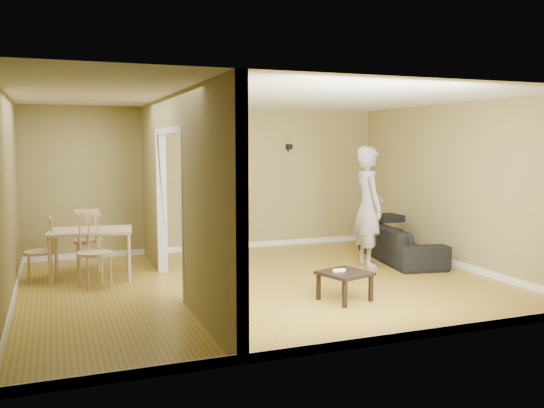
{
  "coord_description": "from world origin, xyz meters",
  "views": [
    {
      "loc": [
        -2.72,
        -7.47,
        1.97
      ],
      "look_at": [
        0.2,
        0.2,
        1.1
      ],
      "focal_mm": 38.0,
      "sensor_mm": 36.0,
      "label": 1
    }
  ],
  "objects_px": {
    "coffee_table": "(345,276)",
    "chair_far": "(88,239)",
    "chair_left": "(40,250)",
    "dining_table": "(91,235)",
    "sofa": "(401,238)",
    "bookshelf": "(219,201)",
    "person": "(369,196)",
    "chair_near": "(94,251)"
  },
  "relations": [
    {
      "from": "sofa",
      "to": "bookshelf",
      "type": "xyz_separation_m",
      "value": [
        -2.62,
        1.94,
        0.53
      ]
    },
    {
      "from": "chair_left",
      "to": "chair_near",
      "type": "distance_m",
      "value": 0.91
    },
    {
      "from": "coffee_table",
      "to": "person",
      "type": "bearing_deg",
      "value": 51.99
    },
    {
      "from": "coffee_table",
      "to": "bookshelf",
      "type": "bearing_deg",
      "value": 98.48
    },
    {
      "from": "sofa",
      "to": "dining_table",
      "type": "distance_m",
      "value": 4.98
    },
    {
      "from": "dining_table",
      "to": "chair_left",
      "type": "bearing_deg",
      "value": 178.73
    },
    {
      "from": "coffee_table",
      "to": "sofa",
      "type": "bearing_deg",
      "value": 42.16
    },
    {
      "from": "chair_near",
      "to": "chair_far",
      "type": "bearing_deg",
      "value": 73.26
    },
    {
      "from": "bookshelf",
      "to": "sofa",
      "type": "bearing_deg",
      "value": -36.42
    },
    {
      "from": "bookshelf",
      "to": "chair_left",
      "type": "height_order",
      "value": "bookshelf"
    },
    {
      "from": "sofa",
      "to": "chair_near",
      "type": "height_order",
      "value": "chair_near"
    },
    {
      "from": "sofa",
      "to": "chair_far",
      "type": "bearing_deg",
      "value": 87.61
    },
    {
      "from": "bookshelf",
      "to": "chair_far",
      "type": "height_order",
      "value": "bookshelf"
    },
    {
      "from": "chair_far",
      "to": "sofa",
      "type": "bearing_deg",
      "value": 175.88
    },
    {
      "from": "sofa",
      "to": "chair_near",
      "type": "xyz_separation_m",
      "value": [
        -4.94,
        -0.04,
        0.12
      ]
    },
    {
      "from": "coffee_table",
      "to": "chair_near",
      "type": "height_order",
      "value": "chair_near"
    },
    {
      "from": "dining_table",
      "to": "chair_near",
      "type": "bearing_deg",
      "value": -89.38
    },
    {
      "from": "sofa",
      "to": "chair_near",
      "type": "relative_size",
      "value": 2.01
    },
    {
      "from": "person",
      "to": "chair_left",
      "type": "height_order",
      "value": "person"
    },
    {
      "from": "dining_table",
      "to": "chair_near",
      "type": "xyz_separation_m",
      "value": [
        0.01,
        -0.56,
        -0.14
      ]
    },
    {
      "from": "person",
      "to": "dining_table",
      "type": "relative_size",
      "value": 1.95
    },
    {
      "from": "bookshelf",
      "to": "coffee_table",
      "type": "bearing_deg",
      "value": -81.52
    },
    {
      "from": "person",
      "to": "chair_far",
      "type": "relative_size",
      "value": 2.29
    },
    {
      "from": "chair_left",
      "to": "chair_far",
      "type": "bearing_deg",
      "value": 122.38
    },
    {
      "from": "person",
      "to": "chair_far",
      "type": "distance_m",
      "value": 4.43
    },
    {
      "from": "dining_table",
      "to": "chair_left",
      "type": "distance_m",
      "value": 0.72
    },
    {
      "from": "sofa",
      "to": "bookshelf",
      "type": "relative_size",
      "value": 1.11
    },
    {
      "from": "sofa",
      "to": "dining_table",
      "type": "height_order",
      "value": "sofa"
    },
    {
      "from": "sofa",
      "to": "dining_table",
      "type": "relative_size",
      "value": 1.75
    },
    {
      "from": "bookshelf",
      "to": "chair_left",
      "type": "bearing_deg",
      "value": -155.08
    },
    {
      "from": "sofa",
      "to": "bookshelf",
      "type": "height_order",
      "value": "bookshelf"
    },
    {
      "from": "coffee_table",
      "to": "chair_far",
      "type": "bearing_deg",
      "value": 134.72
    },
    {
      "from": "chair_near",
      "to": "coffee_table",
      "type": "bearing_deg",
      "value": -49.63
    },
    {
      "from": "coffee_table",
      "to": "chair_far",
      "type": "height_order",
      "value": "chair_far"
    },
    {
      "from": "chair_left",
      "to": "sofa",
      "type": "bearing_deg",
      "value": 79.58
    },
    {
      "from": "chair_left",
      "to": "chair_near",
      "type": "relative_size",
      "value": 0.91
    },
    {
      "from": "coffee_table",
      "to": "chair_far",
      "type": "xyz_separation_m",
      "value": [
        -2.9,
        2.92,
        0.18
      ]
    },
    {
      "from": "chair_left",
      "to": "chair_far",
      "type": "xyz_separation_m",
      "value": [
        0.69,
        0.53,
        0.03
      ]
    },
    {
      "from": "person",
      "to": "chair_far",
      "type": "xyz_separation_m",
      "value": [
        -4.2,
        1.26,
        -0.64
      ]
    },
    {
      "from": "chair_near",
      "to": "dining_table",
      "type": "bearing_deg",
      "value": 73.25
    },
    {
      "from": "chair_far",
      "to": "bookshelf",
      "type": "bearing_deg",
      "value": -151.46
    },
    {
      "from": "person",
      "to": "bookshelf",
      "type": "relative_size",
      "value": 1.24
    }
  ]
}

